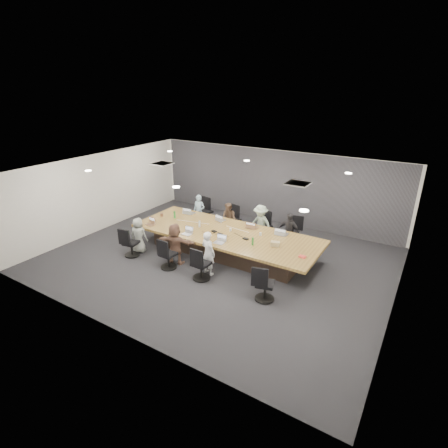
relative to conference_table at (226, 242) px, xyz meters
The scene contains 41 objects.
floor 0.64m from the conference_table, 90.00° to the right, with size 10.00×8.00×0.00m, color #28282E.
ceiling 2.45m from the conference_table, 90.00° to the right, with size 10.00×8.00×0.00m, color white.
wall_back 3.64m from the conference_table, 90.00° to the left, with size 10.00×2.80×0.00m, color silver.
wall_front 4.61m from the conference_table, 90.00° to the right, with size 10.00×2.80×0.00m, color silver.
wall_left 5.12m from the conference_table, behind, with size 8.00×2.80×0.00m, color silver.
wall_right 5.12m from the conference_table, ahead, with size 8.00×2.80×0.00m, color silver.
curtain 3.56m from the conference_table, 90.00° to the left, with size 9.80×0.04×2.80m, color #4B4A54.
conference_table is the anchor object (origin of this frame).
chair_0 2.62m from the conference_table, 139.55° to the left, with size 0.59×0.59×0.87m, color black, non-canonical shape.
chair_1 1.84m from the conference_table, 112.25° to the left, with size 0.49×0.49×0.73m, color black, non-canonical shape.
chair_2 1.79m from the conference_table, 72.09° to the left, with size 0.49×0.49×0.73m, color black, non-canonical shape.
chair_3 2.32m from the conference_table, 47.21° to the left, with size 0.53×0.53×0.79m, color black, non-canonical shape.
chair_4 2.97m from the conference_table, 145.12° to the right, with size 0.49×0.49×0.73m, color black, non-canonical shape.
chair_5 1.94m from the conference_table, 118.83° to the right, with size 0.50×0.50×0.75m, color black, non-canonical shape.
chair_6 1.72m from the conference_table, 81.71° to the right, with size 0.53×0.53×0.78m, color black, non-canonical shape.
chair_7 2.77m from the conference_table, 37.83° to the right, with size 0.52×0.52×0.77m, color black, non-canonical shape.
person_0 2.42m from the conference_table, 145.90° to the left, with size 0.46×0.30×1.26m, color #92B4CB.
laptop_0 2.18m from the conference_table, 158.14° to the left, with size 0.35×0.24×0.02m, color #B2B2B7.
person_1 1.53m from the conference_table, 117.26° to the left, with size 0.57×0.45×1.18m, color brown.
laptop_1 1.12m from the conference_table, 131.00° to the left, with size 0.33×0.23×0.02m, color #B2B2B7.
person_2 1.48m from the conference_table, 67.85° to the left, with size 0.86×0.50×1.34m, color #95AC99.
laptop_2 1.03m from the conference_table, 55.51° to the left, with size 0.34×0.23×0.02m, color #8C6647.
person_3 2.09m from the conference_table, 40.62° to the left, with size 0.73×0.31×1.25m, color #252428.
laptop_3 1.80m from the conference_table, 26.94° to the left, with size 0.36×0.25×0.02m, color #B2B2B7.
person_4 2.79m from the conference_table, 151.03° to the right, with size 0.57×0.37×1.16m, color #959B94.
laptop_4 2.59m from the conference_table, 161.84° to the right, with size 0.28×0.20×0.02m, color #8C6647.
person_5 1.66m from the conference_table, 124.73° to the right, with size 1.19×0.38×1.28m, color brown.
laptop_5 1.28m from the conference_table, 139.47° to the right, with size 0.29×0.20×0.02m, color #B2B2B7.
person_6 1.40m from the conference_table, 79.60° to the right, with size 0.48×0.31×1.30m, color silver.
laptop_6 0.91m from the conference_table, 72.80° to the right, with size 0.31×0.21×0.02m, color #B2B2B7.
bottle_green_left 2.20m from the conference_table, behind, with size 0.07×0.07×0.25m, color #2C7E2B.
bottle_green_right 1.30m from the conference_table, 18.80° to the right, with size 0.06×0.06×0.23m, color #2C7E2B.
bottle_clear 1.05m from the conference_table, behind, with size 0.06×0.06×0.21m, color silver.
cup_white_far 0.42m from the conference_table, 64.33° to the left, with size 0.07×0.07×0.09m, color white.
cup_white_near 1.16m from the conference_table, 17.92° to the left, with size 0.08×0.08×0.09m, color white.
mug_brown 2.68m from the conference_table, behind, with size 0.09×0.09×0.11m, color brown.
mic_left 0.51m from the conference_table, 151.85° to the right, with size 0.17×0.11×0.03m, color black.
mic_right 0.88m from the conference_table, 10.42° to the right, with size 0.16×0.11×0.03m, color black.
stapler 0.47m from the conference_table, 94.22° to the right, with size 0.17×0.04×0.07m, color black.
canvas_bag 1.79m from the conference_table, ahead, with size 0.25×0.15×0.14m, color tan.
snack_packet 2.70m from the conference_table, ahead, with size 0.18×0.12×0.04m, color #E9463A.
Camera 1 is at (5.25, -8.10, 5.09)m, focal length 28.00 mm.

